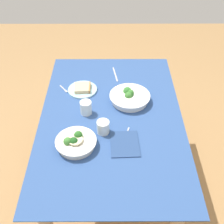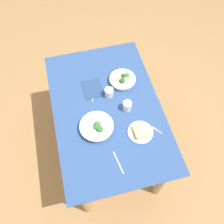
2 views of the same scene
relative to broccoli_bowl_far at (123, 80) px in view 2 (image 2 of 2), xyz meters
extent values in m
plane|color=#9E7547|center=(0.24, -0.20, -0.79)|extent=(6.00, 6.00, 0.00)
cube|color=#2D4C84|center=(0.24, -0.20, -0.03)|extent=(1.38, 0.89, 0.01)
cube|color=tan|center=(0.24, -0.20, -0.05)|extent=(1.34, 0.86, 0.02)
cylinder|color=tan|center=(-0.35, -0.54, -0.43)|extent=(0.07, 0.07, 0.73)
cylinder|color=tan|center=(0.83, -0.54, -0.43)|extent=(0.07, 0.07, 0.73)
cylinder|color=tan|center=(-0.35, 0.14, -0.43)|extent=(0.07, 0.07, 0.73)
cylinder|color=tan|center=(0.83, 0.14, -0.43)|extent=(0.07, 0.07, 0.73)
cylinder|color=silver|center=(0.00, 0.00, -0.01)|extent=(0.21, 0.21, 0.04)
cylinder|color=silver|center=(0.00, 0.00, 0.01)|extent=(0.23, 0.23, 0.01)
sphere|color=#3D7A33|center=(-0.02, 0.04, 0.03)|extent=(0.05, 0.05, 0.05)
sphere|color=#286023|center=(0.03, -0.01, 0.03)|extent=(0.05, 0.05, 0.05)
sphere|color=#1E511E|center=(-0.01, 0.01, 0.02)|extent=(0.05, 0.05, 0.05)
cylinder|color=beige|center=(0.00, 0.00, 0.03)|extent=(0.08, 0.08, 0.01)
cylinder|color=white|center=(0.40, -0.32, -0.01)|extent=(0.24, 0.24, 0.04)
cylinder|color=white|center=(0.40, -0.32, 0.02)|extent=(0.27, 0.27, 0.01)
sphere|color=#286023|center=(0.40, -0.32, 0.02)|extent=(0.05, 0.05, 0.05)
sphere|color=#3D7A33|center=(0.39, -0.31, 0.02)|extent=(0.05, 0.05, 0.05)
sphere|color=#3D7A33|center=(0.42, -0.33, 0.03)|extent=(0.04, 0.04, 0.04)
sphere|color=#33702D|center=(0.44, -0.31, 0.02)|extent=(0.06, 0.06, 0.06)
cylinder|color=#99C6D1|center=(0.52, 0.00, -0.02)|extent=(0.20, 0.20, 0.01)
cube|color=#CCB284|center=(0.52, 0.00, 0.00)|extent=(0.12, 0.12, 0.02)
cube|color=#9E703D|center=(0.52, -0.05, 0.00)|extent=(0.11, 0.01, 0.02)
cylinder|color=silver|center=(0.28, -0.04, 0.02)|extent=(0.07, 0.07, 0.09)
cylinder|color=silver|center=(0.11, -0.15, 0.01)|extent=(0.07, 0.07, 0.08)
cube|color=#B7B7BC|center=(0.54, 0.14, -0.03)|extent=(0.06, 0.05, 0.00)
cube|color=#B7B7BC|center=(0.50, 0.11, -0.03)|extent=(0.03, 0.03, 0.00)
cube|color=#B7B7BC|center=(0.11, -0.29, -0.03)|extent=(0.08, 0.03, 0.00)
cube|color=#B7B7BC|center=(0.05, -0.28, -0.03)|extent=(0.03, 0.02, 0.00)
cube|color=#B7B7BC|center=(0.71, -0.23, -0.03)|extent=(0.18, 0.04, 0.00)
cube|color=navy|center=(0.01, -0.27, -0.03)|extent=(0.21, 0.17, 0.01)
camera|label=1|loc=(-1.12, -0.20, 1.21)|focal=47.35mm
camera|label=2|loc=(1.28, -0.42, 1.70)|focal=39.40mm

